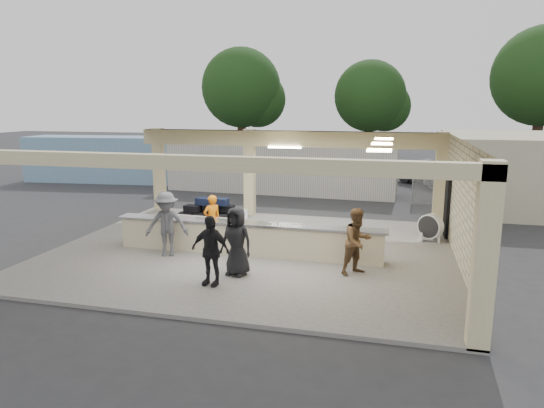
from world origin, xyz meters
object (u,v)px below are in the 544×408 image
(passenger_b, at_px, (210,250))
(baggage_counter, at_px, (247,238))
(luggage_cart, at_px, (209,216))
(passenger_a, at_px, (358,241))
(container_blue, at_px, (113,159))
(passenger_c, at_px, (167,224))
(car_dark, at_px, (431,173))
(drum_fan, at_px, (431,227))
(container_white, at_px, (280,167))
(car_white_a, at_px, (474,177))
(baggage_handler, at_px, (212,220))
(passenger_d, at_px, (237,241))

(passenger_b, bearing_deg, baggage_counter, 94.97)
(luggage_cart, bearing_deg, passenger_a, -23.61)
(passenger_b, distance_m, container_blue, 19.15)
(passenger_a, relative_size, passenger_b, 1.01)
(baggage_counter, bearing_deg, passenger_b, -92.95)
(passenger_c, xyz_separation_m, container_blue, (-9.90, 12.99, 0.27))
(passenger_b, bearing_deg, container_blue, 136.79)
(passenger_a, xyz_separation_m, car_dark, (2.88, 16.36, -0.28))
(baggage_counter, bearing_deg, drum_fan, 27.88)
(container_white, bearing_deg, car_dark, 31.31)
(drum_fan, bearing_deg, passenger_b, -100.52)
(car_white_a, distance_m, container_blue, 20.57)
(baggage_handler, bearing_deg, container_white, -136.18)
(baggage_counter, xyz_separation_m, passenger_b, (-0.13, -2.61, 0.39))
(drum_fan, bearing_deg, luggage_cart, -135.84)
(baggage_handler, xyz_separation_m, container_white, (-0.23, 10.38, 0.39))
(passenger_d, xyz_separation_m, car_white_a, (8.05, 16.07, -0.29))
(luggage_cart, height_order, passenger_b, passenger_b)
(baggage_handler, height_order, car_dark, baggage_handler)
(drum_fan, height_order, car_white_a, car_white_a)
(baggage_handler, distance_m, passenger_a, 5.03)
(luggage_cart, distance_m, car_white_a, 16.23)
(luggage_cart, bearing_deg, car_dark, 62.64)
(baggage_handler, bearing_deg, passenger_b, 63.15)
(passenger_c, bearing_deg, passenger_d, -41.58)
(baggage_counter, distance_m, container_blue, 17.30)
(passenger_a, bearing_deg, baggage_handler, 115.95)
(passenger_d, distance_m, container_blue, 18.76)
(car_white_a, bearing_deg, luggage_cart, 157.45)
(luggage_cart, relative_size, container_white, 0.20)
(passenger_b, xyz_separation_m, container_white, (-1.50, 13.78, 0.31))
(baggage_handler, height_order, passenger_c, passenger_c)
(baggage_counter, bearing_deg, passenger_d, -81.49)
(luggage_cart, relative_size, passenger_c, 1.21)
(baggage_handler, bearing_deg, luggage_cart, -110.06)
(passenger_d, bearing_deg, container_white, 110.66)
(drum_fan, xyz_separation_m, container_blue, (-17.54, 9.44, 0.74))
(passenger_c, distance_m, passenger_d, 2.72)
(luggage_cart, bearing_deg, container_white, 91.61)
(drum_fan, bearing_deg, passenger_c, -120.24)
(baggage_counter, height_order, container_white, container_white)
(baggage_handler, height_order, container_white, container_white)
(baggage_handler, relative_size, container_white, 0.13)
(passenger_b, relative_size, container_white, 0.15)
(drum_fan, bearing_deg, container_white, 165.02)
(baggage_counter, height_order, container_blue, container_blue)
(baggage_counter, xyz_separation_m, passenger_a, (3.31, -0.92, 0.40))
(luggage_cart, xyz_separation_m, passenger_a, (5.17, -2.58, 0.18))
(car_dark, xyz_separation_m, container_white, (-7.83, -4.26, 0.58))
(passenger_a, distance_m, passenger_b, 3.84)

